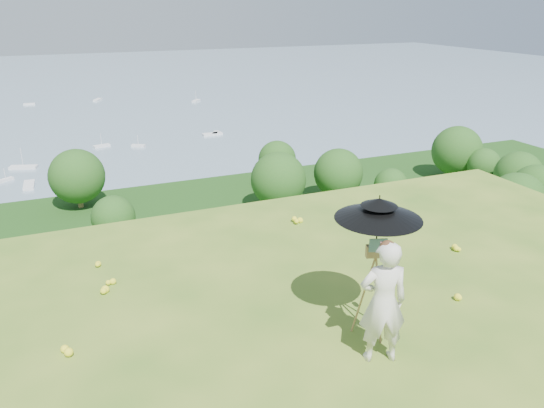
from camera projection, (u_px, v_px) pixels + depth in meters
name	position (u px, v px, depth m)	size (l,w,h in m)	color
ground	(449.00, 370.00, 7.13)	(14.00, 14.00, 0.00)	#3E6E1F
forest_slope	(147.00, 402.00, 47.60)	(140.00, 56.00, 22.00)	#143A10
shoreline_tier	(105.00, 274.00, 84.53)	(170.00, 28.00, 8.00)	slate
bay_water	(59.00, 99.00, 225.85)	(700.00, 700.00, 0.00)	#738FA4
slope_trees	(133.00, 263.00, 42.61)	(110.00, 50.00, 6.00)	#19541A
harbor_town	(100.00, 237.00, 82.21)	(110.00, 22.00, 5.00)	silver
moored_boats	(24.00, 144.00, 153.19)	(140.00, 140.00, 0.70)	silver
wildflowers	(437.00, 355.00, 7.32)	(10.00, 10.50, 0.12)	yellow
painter	(383.00, 302.00, 7.04)	(0.65, 0.43, 1.79)	beige
field_easel	(374.00, 286.00, 7.65)	(0.60, 0.60, 1.57)	olive
sun_umbrella	(378.00, 225.00, 7.34)	(1.22, 1.22, 0.89)	black
painter_cap	(388.00, 245.00, 6.74)	(0.21, 0.25, 0.10)	pink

